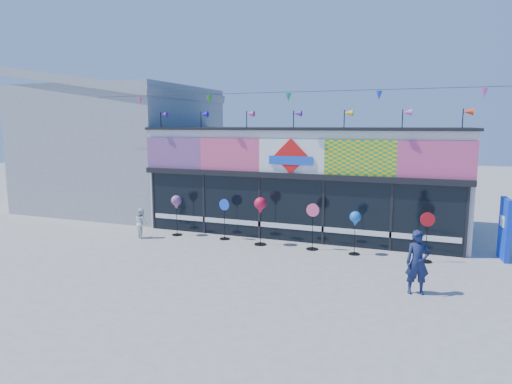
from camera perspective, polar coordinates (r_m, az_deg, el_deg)
The scene contains 12 objects.
ground at distance 13.66m, azimuth 0.08°, elevation -9.51°, with size 80.00×80.00×0.00m, color gray.
kite_shop at distance 18.78m, azimuth 6.61°, elevation 1.77°, with size 16.00×5.70×5.31m.
neighbour_building at distance 24.12m, azimuth -16.41°, elevation 5.70°, with size 8.18×7.20×6.87m.
blue_sign at distance 16.25m, azimuth 28.66°, elevation -4.08°, with size 0.25×0.98×1.95m.
spinner_0 at distance 17.60m, azimuth -9.92°, elevation -1.41°, with size 0.39×0.39×1.55m.
spinner_1 at distance 16.85m, azimuth -3.96°, elevation -3.27°, with size 0.42×0.38×1.51m.
spinner_2 at distance 15.93m, azimuth 0.55°, elevation -1.87°, with size 0.43×0.43×1.70m.
spinner_3 at distance 15.54m, azimuth 7.09°, elevation -4.16°, with size 0.44×0.40×1.58m.
spinner_4 at distance 15.12m, azimuth 12.30°, elevation -3.44°, with size 0.36×0.36×1.43m.
spinner_5 at distance 14.99m, azimuth 20.56°, elevation -5.16°, with size 0.43×0.40×1.55m.
adult_man at distance 12.16m, azimuth 19.55°, elevation -8.30°, with size 0.59×0.39×1.62m, color #162047.
child at distance 17.63m, azimuth -14.10°, elevation -3.77°, with size 0.54×0.31×1.12m, color white.
Camera 1 is at (4.67, -12.12, 4.20)m, focal length 32.00 mm.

